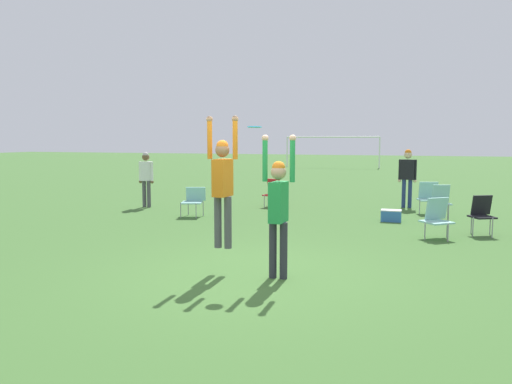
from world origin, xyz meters
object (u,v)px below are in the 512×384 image
(person_defending, at_px, (278,203))
(camping_chair_5, at_px, (482,212))
(camping_chair_3, at_px, (437,216))
(camping_chair_2, at_px, (194,199))
(camping_chair_1, at_px, (273,191))
(person_spectator_near, at_px, (407,172))
(camping_chair_4, at_px, (441,199))
(person_jumping, at_px, (223,179))
(frisbee, at_px, (254,127))
(cooler_box, at_px, (391,216))
(person_spectator_far, at_px, (146,174))
(camping_chair_0, at_px, (428,196))

(person_defending, distance_m, camping_chair_5, 5.93)
(camping_chair_3, bearing_deg, camping_chair_2, -48.97)
(camping_chair_1, xyz_separation_m, person_spectator_near, (4.04, 1.15, 0.62))
(camping_chair_1, xyz_separation_m, camping_chair_4, (4.98, -0.93, 0.04))
(person_jumping, distance_m, camping_chair_5, 6.51)
(frisbee, relative_size, cooler_box, 0.44)
(person_defending, relative_size, person_spectator_near, 1.21)
(camping_chair_2, bearing_deg, cooler_box, 170.57)
(camping_chair_3, distance_m, person_spectator_far, 8.91)
(person_jumping, distance_m, camping_chair_1, 7.97)
(person_jumping, relative_size, camping_chair_4, 2.29)
(person_defending, distance_m, frisbee, 1.26)
(frisbee, height_order, person_spectator_far, frisbee)
(person_spectator_far, height_order, cooler_box, person_spectator_far)
(person_jumping, xyz_separation_m, frisbee, (0.49, 0.14, 0.82))
(person_spectator_far, bearing_deg, person_jumping, -92.30)
(person_jumping, xyz_separation_m, camping_chair_5, (4.32, 4.76, -1.00))
(person_defending, height_order, frisbee, frisbee)
(person_jumping, xyz_separation_m, camping_chair_3, (3.35, 4.09, -1.04))
(person_spectator_near, bearing_deg, cooler_box, -82.64)
(person_jumping, bearing_deg, frisbee, -70.53)
(person_defending, distance_m, camping_chair_1, 8.22)
(camping_chair_1, distance_m, person_spectator_far, 4.05)
(frisbee, relative_size, camping_chair_5, 0.25)
(person_jumping, xyz_separation_m, person_defending, (0.95, -0.07, -0.34))
(camping_chair_4, distance_m, cooler_box, 1.52)
(camping_chair_1, bearing_deg, camping_chair_5, 169.07)
(frisbee, distance_m, camping_chair_4, 7.57)
(cooler_box, bearing_deg, person_spectator_far, 177.32)
(camping_chair_2, xyz_separation_m, camping_chair_5, (7.34, -0.41, 0.05))
(camping_chair_2, distance_m, camping_chair_4, 6.74)
(camping_chair_4, bearing_deg, person_defending, 51.34)
(camping_chair_0, bearing_deg, cooler_box, 47.89)
(frisbee, height_order, camping_chair_2, frisbee)
(camping_chair_0, distance_m, camping_chair_2, 6.76)
(person_defending, height_order, camping_chair_1, person_defending)
(person_defending, height_order, camping_chair_4, person_defending)
(camping_chair_4, height_order, person_spectator_near, person_spectator_near)
(person_spectator_far, xyz_separation_m, cooler_box, (7.52, -0.35, -0.90))
(frisbee, xyz_separation_m, person_spectator_near, (2.09, 8.78, -1.23))
(camping_chair_1, bearing_deg, person_jumping, 117.16)
(person_defending, xyz_separation_m, camping_chair_1, (-2.41, 7.83, -0.69))
(person_jumping, height_order, cooler_box, person_jumping)
(camping_chair_1, relative_size, person_spectator_near, 0.48)
(camping_chair_0, bearing_deg, person_jumping, 53.01)
(person_defending, height_order, camping_chair_2, person_defending)
(camping_chair_1, relative_size, person_spectator_far, 0.51)
(person_defending, xyz_separation_m, camping_chair_3, (2.40, 4.16, -0.71))
(camping_chair_0, bearing_deg, person_spectator_far, -5.11)
(camping_chair_5, xyz_separation_m, cooler_box, (-2.04, 1.28, -0.37))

